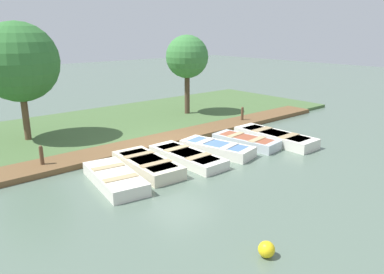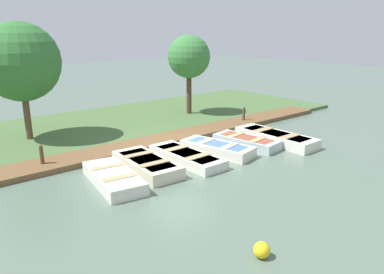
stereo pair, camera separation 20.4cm
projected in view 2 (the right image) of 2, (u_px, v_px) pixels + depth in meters
name	position (u px, v px, depth m)	size (l,w,h in m)	color
ground_plane	(180.00, 152.00, 14.33)	(80.00, 80.00, 0.00)	#566B5B
shore_bank	(116.00, 125.00, 18.01)	(8.00, 24.00, 0.16)	#476638
dock_walkway	(159.00, 141.00, 15.37)	(1.40, 19.78, 0.19)	brown
rowboat_0	(113.00, 178.00, 11.31)	(2.91, 1.52, 0.40)	silver
rowboat_1	(147.00, 164.00, 12.39)	(2.93, 1.35, 0.42)	beige
rowboat_2	(187.00, 157.00, 13.24)	(3.15, 1.14, 0.36)	silver
rowboat_3	(217.00, 148.00, 14.08)	(2.96, 1.64, 0.41)	silver
rowboat_4	(246.00, 141.00, 14.97)	(2.79, 1.41, 0.39)	#B2BCC1
rowboat_5	(276.00, 137.00, 15.45)	(3.54, 1.19, 0.43)	silver
mooring_post_near	(42.00, 157.00, 12.44)	(0.13, 0.13, 0.85)	brown
mooring_post_far	(244.00, 115.00, 18.44)	(0.13, 0.13, 0.85)	brown
buoy	(262.00, 250.00, 7.64)	(0.35, 0.35, 0.35)	yellow
park_tree_far_left	(20.00, 62.00, 14.62)	(3.10, 3.10, 4.85)	brown
park_tree_left	(189.00, 57.00, 19.37)	(2.21, 2.21, 4.26)	#4C3828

